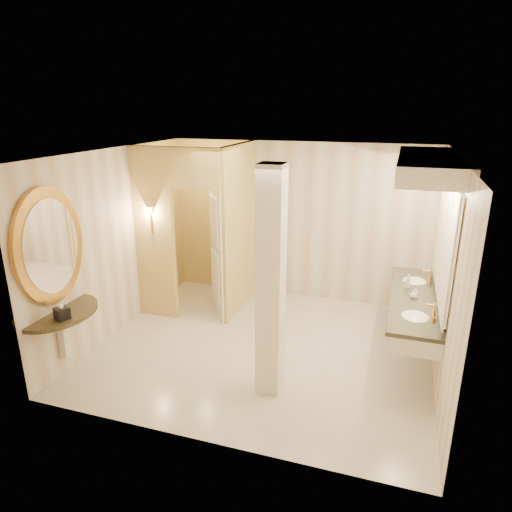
% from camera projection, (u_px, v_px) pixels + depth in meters
% --- Properties ---
extents(floor, '(4.50, 4.50, 0.00)m').
position_uv_depth(floor, '(264.00, 347.00, 6.46)').
color(floor, beige).
rests_on(floor, ground).
extents(ceiling, '(4.50, 4.50, 0.00)m').
position_uv_depth(ceiling, '(265.00, 153.00, 5.60)').
color(ceiling, silver).
rests_on(ceiling, wall_back).
extents(wall_back, '(4.50, 0.02, 2.70)m').
position_uv_depth(wall_back, '(298.00, 222.00, 7.84)').
color(wall_back, beige).
rests_on(wall_back, floor).
extents(wall_front, '(4.50, 0.02, 2.70)m').
position_uv_depth(wall_front, '(202.00, 323.00, 4.23)').
color(wall_front, beige).
rests_on(wall_front, floor).
extents(wall_left, '(0.02, 4.00, 2.70)m').
position_uv_depth(wall_left, '(118.00, 242.00, 6.69)').
color(wall_left, beige).
rests_on(wall_left, floor).
extents(wall_right, '(0.02, 4.00, 2.70)m').
position_uv_depth(wall_right, '(446.00, 276.00, 5.38)').
color(wall_right, beige).
rests_on(wall_right, floor).
extents(toilet_closet, '(1.50, 1.55, 2.70)m').
position_uv_depth(toilet_closet, '(214.00, 230.00, 7.22)').
color(toilet_closet, '#D8BB71').
rests_on(toilet_closet, floor).
extents(wall_sconce, '(0.14, 0.14, 0.42)m').
position_uv_depth(wall_sconce, '(150.00, 212.00, 6.86)').
color(wall_sconce, gold).
rests_on(wall_sconce, toilet_closet).
extents(vanity, '(0.75, 2.43, 2.09)m').
position_uv_depth(vanity, '(424.00, 242.00, 5.73)').
color(vanity, white).
rests_on(vanity, floor).
extents(console_shelf, '(1.09, 1.09, 1.99)m').
position_uv_depth(console_shelf, '(53.00, 274.00, 5.43)').
color(console_shelf, black).
rests_on(console_shelf, floor).
extents(pillar, '(0.28, 0.28, 2.70)m').
position_uv_depth(pillar, '(271.00, 284.00, 5.12)').
color(pillar, white).
rests_on(pillar, floor).
extents(tissue_box, '(0.19, 0.19, 0.14)m').
position_uv_depth(tissue_box, '(62.00, 313.00, 5.33)').
color(tissue_box, black).
rests_on(tissue_box, console_shelf).
extents(toilet, '(0.65, 0.87, 0.79)m').
position_uv_depth(toilet, '(230.00, 271.00, 8.26)').
color(toilet, white).
rests_on(toilet, floor).
extents(soap_bottle_a, '(0.07, 0.07, 0.13)m').
position_uv_depth(soap_bottle_a, '(415.00, 293.00, 5.93)').
color(soap_bottle_a, beige).
rests_on(soap_bottle_a, vanity).
extents(soap_bottle_b, '(0.11, 0.11, 0.11)m').
position_uv_depth(soap_bottle_b, '(414.00, 294.00, 5.92)').
color(soap_bottle_b, silver).
rests_on(soap_bottle_b, vanity).
extents(soap_bottle_c, '(0.10, 0.10, 0.21)m').
position_uv_depth(soap_bottle_c, '(408.00, 281.00, 6.22)').
color(soap_bottle_c, '#C6B28C').
rests_on(soap_bottle_c, vanity).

